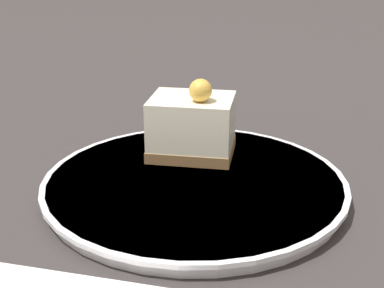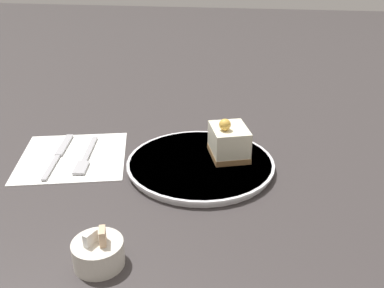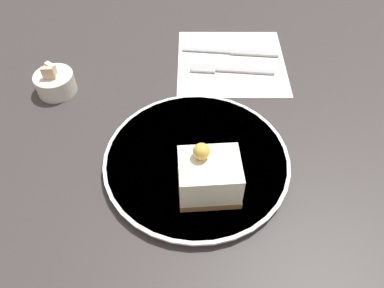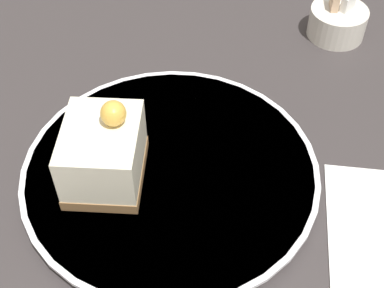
{
  "view_description": "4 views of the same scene",
  "coord_description": "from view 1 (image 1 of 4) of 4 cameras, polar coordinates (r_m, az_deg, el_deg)",
  "views": [
    {
      "loc": [
        0.41,
        0.17,
        0.22
      ],
      "look_at": [
        0.03,
        -0.03,
        0.05
      ],
      "focal_mm": 50.0,
      "sensor_mm": 36.0,
      "label": 1
    },
    {
      "loc": [
        -0.06,
        0.66,
        0.39
      ],
      "look_at": [
        0.04,
        -0.01,
        0.06
      ],
      "focal_mm": 40.0,
      "sensor_mm": 36.0,
      "label": 2
    },
    {
      "loc": [
        -0.31,
        -0.1,
        0.44
      ],
      "look_at": [
        0.02,
        -0.02,
        0.05
      ],
      "focal_mm": 35.0,
      "sensor_mm": 36.0,
      "label": 3
    },
    {
      "loc": [
        0.15,
        -0.31,
        0.39
      ],
      "look_at": [
        0.04,
        -0.02,
        0.04
      ],
      "focal_mm": 50.0,
      "sensor_mm": 36.0,
      "label": 4
    }
  ],
  "objects": [
    {
      "name": "plate",
      "position": [
        0.48,
        0.27,
        -4.32
      ],
      "size": [
        0.27,
        0.27,
        0.01
      ],
      "color": "white",
      "rests_on": "ground_plane"
    },
    {
      "name": "cake_slice",
      "position": [
        0.52,
        0.02,
        2.0
      ],
      "size": [
        0.09,
        0.1,
        0.08
      ],
      "rotation": [
        0.0,
        0.0,
        0.31
      ],
      "color": "olive",
      "rests_on": "plate"
    },
    {
      "name": "ground_plane",
      "position": [
        0.5,
        4.56,
        -4.8
      ],
      "size": [
        4.0,
        4.0,
        0.0
      ],
      "primitive_type": "plane",
      "color": "#383333"
    }
  ]
}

